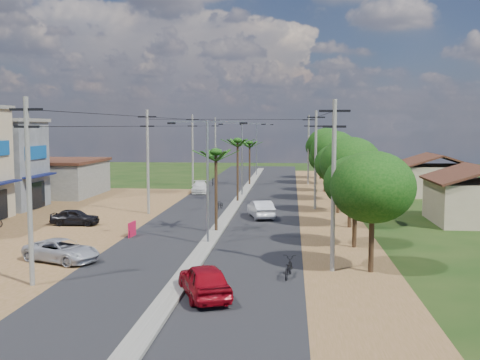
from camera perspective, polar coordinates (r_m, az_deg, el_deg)
The scene contains 38 objects.
ground at distance 36.44m, azimuth -3.28°, elevation -6.58°, with size 160.00×160.00×0.00m, color black.
road at distance 51.08m, azimuth -0.78°, elevation -3.04°, with size 12.00×110.00×0.04m, color black.
median at distance 54.03m, azimuth -0.45°, elevation -2.50°, with size 1.00×90.00×0.18m, color #605E56.
dirt_lot_west at distance 48.37m, azimuth -19.70°, elevation -3.86°, with size 18.00×46.00×0.04m, color brown.
dirt_shoulder_east at distance 50.91m, azimuth 8.79°, elevation -3.15°, with size 5.00×90.00×0.03m, color brown.
low_shed at distance 65.06m, azimuth -18.63°, elevation 0.24°, with size 10.40×10.40×3.95m.
house_east_near at distance 47.84m, azimuth 23.10°, elevation -1.21°, with size 7.60×7.50×4.60m.
house_east_far at distance 65.36m, azimuth 19.12°, elevation 0.63°, with size 7.60×7.50×4.60m.
tree_east_a at distance 29.70m, azimuth 13.32°, elevation -0.71°, with size 4.40×4.40×6.37m.
tree_east_b at distance 35.63m, azimuth 11.65°, elevation -0.27°, with size 4.00×4.00×5.83m.
tree_east_c at distance 42.55m, azimuth 11.16°, elevation 1.69°, with size 4.60×4.60×6.83m.
tree_east_d at distance 49.51m, azimuth 9.98°, elevation 1.63°, with size 4.20×4.20×6.13m.
tree_east_e at distance 57.45m, azimuth 9.54°, elevation 2.91°, with size 4.80×4.80×7.14m.
tree_east_f at distance 65.45m, azimuth 8.65°, elevation 2.19°, with size 3.80×3.80×5.52m.
tree_east_g at distance 73.41m, azimuth 8.77°, elevation 3.60°, with size 5.00×5.00×7.38m.
tree_east_h at distance 81.39m, azimuth 8.21°, elevation 3.37°, with size 4.40×4.40×6.52m.
palm_median_near at distance 39.64m, azimuth -2.46°, elevation 2.48°, with size 2.00×2.00×6.15m.
palm_median_mid at distance 55.51m, azimuth -0.24°, elevation 3.74°, with size 2.00×2.00×6.55m.
palm_median_far at distance 71.47m, azimuth 0.99°, elevation 3.63°, with size 2.00×2.00×5.85m.
streetlight_near at distance 35.74m, azimuth -3.32°, elevation 0.94°, with size 5.10×0.18×8.00m.
streetlight_mid at distance 60.53m, azimuth 0.21°, elevation 2.83°, with size 5.10×0.18×8.00m.
streetlight_far at distance 85.44m, azimuth 1.69°, elevation 3.62°, with size 5.10×0.18×8.00m.
utility_pole_w_a at distance 28.22m, azimuth -20.65°, elevation -0.69°, with size 1.60×0.24×9.00m.
utility_pole_w_b at distance 48.89m, azimuth -9.35°, elevation 2.08°, with size 1.60×0.24×9.00m.
utility_pole_w_c at distance 70.38m, azimuth -4.84°, elevation 3.17°, with size 1.60×0.24×9.00m.
utility_pole_w_d at distance 91.11m, azimuth -2.52°, elevation 3.72°, with size 1.60×0.24×9.00m.
utility_pole_e_a at distance 29.45m, azimuth 9.48°, elevation -0.17°, with size 1.60×0.24×9.00m.
utility_pole_e_b at distance 51.36m, azimuth 7.69°, elevation 2.27°, with size 1.60×0.24×9.00m.
utility_pole_e_c at distance 73.32m, azimuth 6.97°, elevation 3.24°, with size 1.60×0.24×9.00m.
car_red_near at distance 25.40m, azimuth -3.64°, elevation -10.21°, with size 1.79×4.44×1.51m, color maroon.
car_silver_mid at distance 46.55m, azimuth 2.12°, elevation -3.01°, with size 1.55×4.43×1.46m, color #ABACB4.
car_white_far at distance 63.72m, azimuth -4.10°, elevation -0.78°, with size 1.80×4.42×1.28m, color beige.
car_parked_silver at distance 33.29m, azimuth -17.66°, elevation -6.90°, with size 2.08×4.51×1.25m, color #ABACB4.
car_parked_dark at distance 44.94m, azimuth -16.42°, elevation -3.67°, with size 1.48×3.68×1.25m, color black.
moto_rider_east at distance 28.67m, azimuth 4.91°, elevation -8.89°, with size 0.68×1.95×1.02m, color black.
moto_rider_west_a at distance 51.42m, azimuth -2.08°, elevation -2.56°, with size 0.54×1.54×0.81m, color black.
moto_rider_west_b at distance 71.02m, azimuth -2.79°, elevation -0.22°, with size 0.49×1.75×1.05m, color black.
roadside_sign at distance 39.44m, azimuth -10.91°, elevation -4.96°, with size 0.21×1.28×1.06m.
Camera 1 is at (5.32, -35.23, 7.65)m, focal length 42.00 mm.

